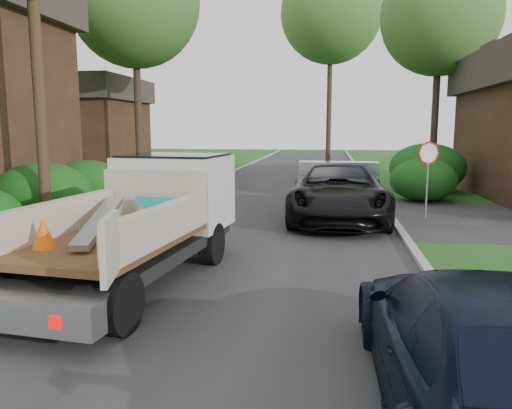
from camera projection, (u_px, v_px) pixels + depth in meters
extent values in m
plane|color=#1D4614|center=(194.00, 310.00, 8.01)|extent=(120.00, 120.00, 0.00)
cube|color=#28282B|center=(269.00, 210.00, 17.78)|extent=(8.00, 90.00, 0.02)
cube|color=#9E9E99|center=(158.00, 205.00, 18.36)|extent=(0.20, 90.00, 0.12)
cube|color=#9E9E99|center=(387.00, 211.00, 17.19)|extent=(0.20, 90.00, 0.12)
cylinder|color=slate|center=(427.00, 188.00, 15.91)|extent=(0.06, 0.06, 2.00)
cylinder|color=#B20A0A|center=(428.00, 153.00, 15.74)|extent=(0.71, 0.32, 0.76)
cylinder|color=#382619|center=(36.00, 46.00, 12.92)|extent=(0.30, 0.30, 10.00)
cube|color=#351F15|center=(77.00, 138.00, 31.11)|extent=(7.00, 7.00, 4.50)
cube|color=#332B26|center=(75.00, 90.00, 30.66)|extent=(7.56, 7.56, 1.40)
cube|color=#332B26|center=(74.00, 78.00, 30.56)|extent=(1.05, 7.56, 0.20)
ellipsoid|color=#104811|center=(43.00, 193.00, 15.15)|extent=(2.86, 2.86, 1.87)
ellipsoid|color=#104811|center=(88.00, 183.00, 18.63)|extent=(2.60, 2.60, 1.70)
ellipsoid|color=#104811|center=(423.00, 180.00, 19.76)|extent=(2.60, 2.60, 1.70)
ellipsoid|color=#104811|center=(427.00, 168.00, 22.55)|extent=(3.38, 3.38, 2.21)
cylinder|color=#2D2119|center=(138.00, 95.00, 25.02)|extent=(0.36, 0.36, 9.00)
sphere|color=#2F6625|center=(134.00, 1.00, 24.33)|extent=(6.40, 6.40, 6.40)
cylinder|color=#2D2119|center=(436.00, 101.00, 25.84)|extent=(0.36, 0.36, 8.50)
sphere|color=#2F6625|center=(440.00, 16.00, 25.19)|extent=(6.00, 6.00, 6.00)
cylinder|color=#2D2119|center=(329.00, 92.00, 36.22)|extent=(0.36, 0.36, 11.00)
sphere|color=#2F6625|center=(331.00, 12.00, 35.38)|extent=(7.20, 7.20, 7.20)
cylinder|color=black|center=(131.00, 239.00, 11.08)|extent=(0.40, 0.93, 0.90)
cylinder|color=black|center=(212.00, 244.00, 10.61)|extent=(0.40, 0.93, 0.90)
cylinder|color=black|center=(7.00, 293.00, 7.45)|extent=(0.40, 0.93, 0.90)
cylinder|color=black|center=(121.00, 304.00, 6.98)|extent=(0.40, 0.93, 0.90)
cube|color=black|center=(130.00, 254.00, 9.10)|extent=(2.62, 5.98, 0.24)
cube|color=beige|center=(175.00, 192.00, 10.97)|extent=(2.38, 2.03, 1.55)
cube|color=black|center=(175.00, 167.00, 10.89)|extent=(2.21, 1.86, 0.55)
cube|color=#472D19|center=(108.00, 242.00, 8.37)|extent=(2.58, 3.81, 0.12)
cube|color=beige|center=(155.00, 195.00, 10.01)|extent=(2.19, 0.34, 1.00)
cube|color=beige|center=(55.00, 218.00, 8.57)|extent=(0.62, 3.40, 0.60)
cube|color=beige|center=(162.00, 224.00, 8.07)|extent=(0.62, 3.40, 0.60)
cube|color=silver|center=(20.00, 312.00, 6.39)|extent=(2.32, 0.60, 0.45)
cube|color=#B20505|center=(55.00, 323.00, 6.06)|extent=(0.16, 0.06, 0.16)
cube|color=beige|center=(110.00, 247.00, 6.08)|extent=(0.29, 0.89, 0.80)
cube|color=silver|center=(100.00, 220.00, 8.47)|extent=(0.82, 2.59, 0.46)
cone|color=#F2590A|center=(43.00, 233.00, 7.60)|extent=(0.40, 0.40, 0.50)
cone|color=#F2590A|center=(141.00, 218.00, 8.83)|extent=(0.40, 0.40, 0.50)
cube|color=#148C84|center=(161.00, 205.00, 9.73)|extent=(1.10, 0.22, 0.28)
imported|color=black|center=(338.00, 192.00, 15.68)|extent=(2.96, 6.41, 1.78)
imported|color=black|center=(483.00, 346.00, 4.92)|extent=(2.23, 5.28, 1.52)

